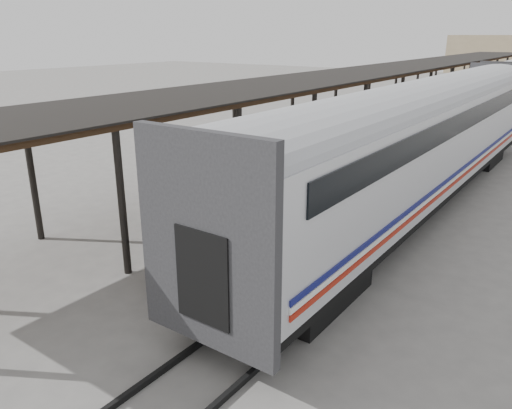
{
  "coord_description": "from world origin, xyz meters",
  "views": [
    {
      "loc": [
        8.58,
        -9.89,
        6.13
      ],
      "look_at": [
        1.04,
        0.63,
        1.7
      ],
      "focal_mm": 35.0,
      "sensor_mm": 36.0,
      "label": 1
    }
  ],
  "objects_px": {
    "luggage_tug": "(398,131)",
    "pedestrian": "(342,130)",
    "porter": "(181,227)",
    "baggage_cart": "(194,256)"
  },
  "relations": [
    {
      "from": "luggage_tug",
      "to": "porter",
      "type": "distance_m",
      "value": 21.55
    },
    {
      "from": "pedestrian",
      "to": "porter",
      "type": "bearing_deg",
      "value": 103.6
    },
    {
      "from": "luggage_tug",
      "to": "pedestrian",
      "type": "distance_m",
      "value": 4.23
    },
    {
      "from": "porter",
      "to": "pedestrian",
      "type": "distance_m",
      "value": 18.16
    },
    {
      "from": "luggage_tug",
      "to": "pedestrian",
      "type": "bearing_deg",
      "value": -135.8
    },
    {
      "from": "porter",
      "to": "luggage_tug",
      "type": "bearing_deg",
      "value": 22.77
    },
    {
      "from": "baggage_cart",
      "to": "porter",
      "type": "bearing_deg",
      "value": -87.01
    },
    {
      "from": "luggage_tug",
      "to": "baggage_cart",
      "type": "bearing_deg",
      "value": -103.13
    },
    {
      "from": "porter",
      "to": "pedestrian",
      "type": "xyz_separation_m",
      "value": [
        -4.37,
        17.61,
        -0.74
      ]
    },
    {
      "from": "porter",
      "to": "baggage_cart",
      "type": "bearing_deg",
      "value": 37.16
    }
  ]
}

